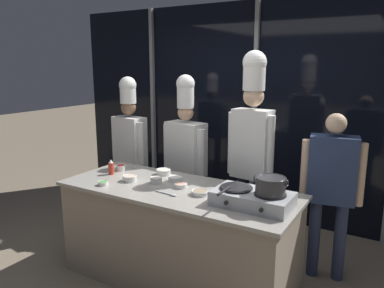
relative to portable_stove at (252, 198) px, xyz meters
name	(u,v)px	position (x,y,z in m)	size (l,w,h in m)	color
ground_plane	(178,279)	(-0.72, 0.05, -0.94)	(24.00, 24.00, 0.00)	#7F705B
window_wall_back	(256,113)	(-0.72, 1.86, 0.41)	(5.52, 0.09, 2.70)	black
demo_counter	(178,235)	(-0.72, 0.05, -0.50)	(2.12, 0.85, 0.88)	gray
portable_stove	(252,198)	(0.00, 0.00, 0.00)	(0.60, 0.36, 0.12)	#B2B5BA
frying_pan	(236,185)	(-0.14, 0.00, 0.09)	(0.26, 0.45, 0.05)	#232326
stock_pot	(271,185)	(0.14, 0.00, 0.13)	(0.25, 0.23, 0.13)	#333335
squeeze_bottle_chili	(111,167)	(-1.51, 0.07, 0.01)	(0.05, 0.05, 0.15)	red
prep_bowl_mushrooms	(200,192)	(-0.47, 0.01, -0.04)	(0.15, 0.15, 0.04)	white
prep_bowl_onion	(156,180)	(-0.97, 0.08, -0.03)	(0.11, 0.11, 0.05)	white
prep_bowl_scallions	(103,183)	(-1.34, -0.22, -0.04)	(0.09, 0.09, 0.03)	white
prep_bowl_bell_pepper	(121,167)	(-1.51, 0.22, -0.03)	(0.09, 0.09, 0.06)	white
prep_bowl_chicken	(130,178)	(-1.21, 0.00, -0.03)	(0.13, 0.13, 0.05)	white
prep_bowl_rice	(175,179)	(-0.85, 0.21, -0.04)	(0.13, 0.13, 0.04)	white
prep_bowl_garlic	(163,171)	(-1.06, 0.33, -0.03)	(0.14, 0.14, 0.05)	white
prep_bowl_shrimp	(181,185)	(-0.70, 0.08, -0.04)	(0.12, 0.12, 0.04)	white
serving_spoon_slotted	(170,194)	(-0.68, -0.12, -0.05)	(0.22, 0.05, 0.02)	#B2B5BA
chef_head	(129,141)	(-1.88, 0.79, 0.11)	(0.52, 0.26, 1.81)	#4C4C51
chef_sous	(186,149)	(-1.14, 0.86, 0.08)	(0.57, 0.30, 1.84)	#4C4C51
chef_line	(252,136)	(-0.34, 0.81, 0.31)	(0.50, 0.24, 2.08)	#2D3856
person_guest	(331,182)	(0.43, 0.79, -0.01)	(0.53, 0.28, 1.54)	#2D3856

